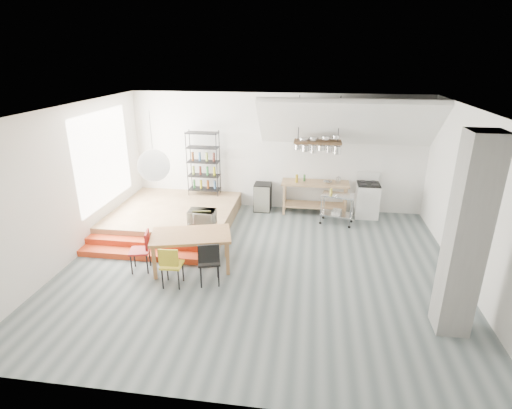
% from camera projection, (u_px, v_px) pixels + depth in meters
% --- Properties ---
extents(floor, '(8.00, 8.00, 0.00)m').
position_uv_depth(floor, '(259.00, 267.00, 8.31)').
color(floor, '#4F5A5C').
rests_on(floor, ground).
extents(wall_back, '(8.00, 0.04, 3.20)m').
position_uv_depth(wall_back, '(276.00, 153.00, 10.98)').
color(wall_back, silver).
rests_on(wall_back, ground).
extents(wall_left, '(0.04, 7.00, 3.20)m').
position_uv_depth(wall_left, '(69.00, 185.00, 8.27)').
color(wall_left, silver).
rests_on(wall_left, ground).
extents(wall_right, '(0.04, 7.00, 3.20)m').
position_uv_depth(wall_right, '(478.00, 205.00, 7.21)').
color(wall_right, silver).
rests_on(wall_right, ground).
extents(ceiling, '(8.00, 7.00, 0.02)m').
position_uv_depth(ceiling, '(260.00, 111.00, 7.17)').
color(ceiling, white).
rests_on(ceiling, wall_back).
extents(slope_ceiling, '(4.40, 1.44, 1.32)m').
position_uv_depth(slope_ceiling, '(347.00, 123.00, 9.84)').
color(slope_ceiling, white).
rests_on(slope_ceiling, wall_back).
extents(window_pane, '(0.02, 2.50, 2.20)m').
position_uv_depth(window_pane, '(104.00, 158.00, 9.58)').
color(window_pane, white).
rests_on(window_pane, wall_left).
extents(platform, '(3.00, 3.00, 0.40)m').
position_uv_depth(platform, '(175.00, 215.00, 10.42)').
color(platform, olive).
rests_on(platform, ground).
extents(step_lower, '(3.00, 0.35, 0.13)m').
position_uv_depth(step_lower, '(146.00, 255.00, 8.66)').
color(step_lower, red).
rests_on(step_lower, ground).
extents(step_upper, '(3.00, 0.35, 0.27)m').
position_uv_depth(step_upper, '(152.00, 245.00, 8.96)').
color(step_upper, red).
rests_on(step_upper, ground).
extents(concrete_column, '(0.50, 0.50, 3.20)m').
position_uv_depth(concrete_column, '(466.00, 238.00, 5.91)').
color(concrete_column, gray).
rests_on(concrete_column, ground).
extents(kitchen_counter, '(1.80, 0.60, 0.91)m').
position_uv_depth(kitchen_counter, '(315.00, 192.00, 10.85)').
color(kitchen_counter, olive).
rests_on(kitchen_counter, ground).
extents(stove, '(0.60, 0.60, 1.18)m').
position_uv_depth(stove, '(367.00, 199.00, 10.73)').
color(stove, white).
rests_on(stove, ground).
extents(pot_rack, '(1.20, 0.50, 1.43)m').
position_uv_depth(pot_rack, '(319.00, 145.00, 10.16)').
color(pot_rack, '#3F2A19').
rests_on(pot_rack, ceiling).
extents(wire_shelving, '(0.88, 0.38, 1.80)m').
position_uv_depth(wire_shelving, '(203.00, 162.00, 11.06)').
color(wire_shelving, black).
rests_on(wire_shelving, platform).
extents(microwave_shelf, '(0.60, 0.40, 0.16)m').
position_uv_depth(microwave_shelf, '(202.00, 225.00, 8.99)').
color(microwave_shelf, olive).
rests_on(microwave_shelf, platform).
extents(paper_lantern, '(0.60, 0.60, 0.60)m').
position_uv_depth(paper_lantern, '(154.00, 165.00, 7.46)').
color(paper_lantern, white).
rests_on(paper_lantern, ceiling).
extents(dining_table, '(1.76, 1.27, 0.75)m').
position_uv_depth(dining_table, '(191.00, 238.00, 8.06)').
color(dining_table, olive).
rests_on(dining_table, ground).
extents(chair_mustard, '(0.41, 0.41, 0.84)m').
position_uv_depth(chair_mustard, '(171.00, 263.00, 7.42)').
color(chair_mustard, gold).
rests_on(chair_mustard, ground).
extents(chair_black, '(0.51, 0.51, 0.91)m').
position_uv_depth(chair_black, '(209.00, 260.00, 7.48)').
color(chair_black, black).
rests_on(chair_black, ground).
extents(chair_olive, '(0.49, 0.49, 0.92)m').
position_uv_depth(chair_olive, '(202.00, 228.00, 8.80)').
color(chair_olive, brown).
rests_on(chair_olive, ground).
extents(chair_red, '(0.47, 0.47, 0.85)m').
position_uv_depth(chair_red, '(143.00, 248.00, 8.02)').
color(chair_red, '#A61718').
rests_on(chair_red, ground).
extents(rolling_cart, '(0.88, 0.61, 0.80)m').
position_uv_depth(rolling_cart, '(337.00, 205.00, 10.24)').
color(rolling_cart, silver).
rests_on(rolling_cart, ground).
extents(mini_fridge, '(0.46, 0.46, 0.78)m').
position_uv_depth(mini_fridge, '(263.00, 197.00, 11.17)').
color(mini_fridge, black).
rests_on(mini_fridge, ground).
extents(microwave, '(0.59, 0.40, 0.33)m').
position_uv_depth(microwave, '(202.00, 217.00, 8.93)').
color(microwave, beige).
rests_on(microwave, microwave_shelf).
extents(bowl, '(0.26, 0.26, 0.06)m').
position_uv_depth(bowl, '(328.00, 182.00, 10.65)').
color(bowl, silver).
rests_on(bowl, kitchen_counter).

